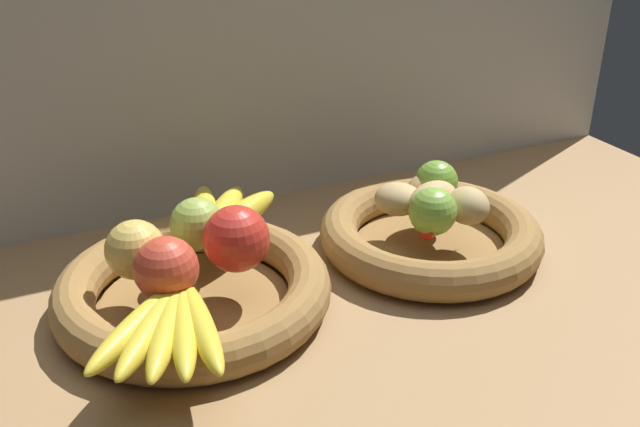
{
  "coord_description": "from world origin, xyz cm",
  "views": [
    {
      "loc": [
        -34.26,
        -70.11,
        49.06
      ],
      "look_at": [
        -0.67,
        2.46,
        9.23
      ],
      "focal_mm": 40.08,
      "sensor_mm": 36.0,
      "label": 1
    }
  ],
  "objects_px": {
    "apple_red_right": "(236,239)",
    "chili_pepper": "(452,218)",
    "potato_oblong": "(398,199)",
    "lime_near": "(433,211)",
    "apple_green_back": "(197,224)",
    "potato_back": "(427,187)",
    "potato_small": "(468,206)",
    "lime_far": "(436,182)",
    "apple_golden_left": "(135,250)",
    "apple_red_front": "(166,269)",
    "fruit_bowl_left": "(194,290)",
    "fruit_bowl_right": "(430,235)",
    "banana_bunch_front": "(169,324)",
    "potato_large": "(433,200)",
    "banana_bunch_back": "(222,215)"
  },
  "relations": [
    {
      "from": "apple_red_right",
      "to": "lime_far",
      "type": "bearing_deg",
      "value": 10.51
    },
    {
      "from": "apple_green_back",
      "to": "apple_red_right",
      "type": "xyz_separation_m",
      "value": [
        0.03,
        -0.07,
        0.01
      ]
    },
    {
      "from": "fruit_bowl_left",
      "to": "apple_green_back",
      "type": "xyz_separation_m",
      "value": [
        0.02,
        0.05,
        0.06
      ]
    },
    {
      "from": "fruit_bowl_right",
      "to": "apple_green_back",
      "type": "relative_size",
      "value": 4.54
    },
    {
      "from": "apple_green_back",
      "to": "apple_golden_left",
      "type": "distance_m",
      "value": 0.09
    },
    {
      "from": "potato_large",
      "to": "potato_back",
      "type": "height_order",
      "value": "potato_large"
    },
    {
      "from": "lime_far",
      "to": "chili_pepper",
      "type": "relative_size",
      "value": 0.53
    },
    {
      "from": "apple_golden_left",
      "to": "lime_near",
      "type": "relative_size",
      "value": 1.12
    },
    {
      "from": "potato_small",
      "to": "lime_far",
      "type": "height_order",
      "value": "lime_far"
    },
    {
      "from": "apple_red_front",
      "to": "fruit_bowl_left",
      "type": "bearing_deg",
      "value": 49.68
    },
    {
      "from": "potato_oblong",
      "to": "lime_near",
      "type": "bearing_deg",
      "value": -81.35
    },
    {
      "from": "potato_large",
      "to": "potato_back",
      "type": "relative_size",
      "value": 1.16
    },
    {
      "from": "potato_oblong",
      "to": "chili_pepper",
      "type": "xyz_separation_m",
      "value": [
        0.05,
        -0.06,
        -0.01
      ]
    },
    {
      "from": "fruit_bowl_left",
      "to": "potato_large",
      "type": "relative_size",
      "value": 4.01
    },
    {
      "from": "potato_back",
      "to": "lime_far",
      "type": "relative_size",
      "value": 1.18
    },
    {
      "from": "apple_red_right",
      "to": "potato_large",
      "type": "relative_size",
      "value": 0.96
    },
    {
      "from": "lime_far",
      "to": "lime_near",
      "type": "bearing_deg",
      "value": -125.84
    },
    {
      "from": "chili_pepper",
      "to": "potato_back",
      "type": "bearing_deg",
      "value": 61.81
    },
    {
      "from": "apple_green_back",
      "to": "potato_small",
      "type": "distance_m",
      "value": 0.36
    },
    {
      "from": "fruit_bowl_left",
      "to": "lime_far",
      "type": "distance_m",
      "value": 0.37
    },
    {
      "from": "apple_golden_left",
      "to": "lime_near",
      "type": "distance_m",
      "value": 0.37
    },
    {
      "from": "banana_bunch_back",
      "to": "potato_oblong",
      "type": "distance_m",
      "value": 0.24
    },
    {
      "from": "potato_back",
      "to": "chili_pepper",
      "type": "height_order",
      "value": "potato_back"
    },
    {
      "from": "potato_back",
      "to": "apple_green_back",
      "type": "bearing_deg",
      "value": 179.53
    },
    {
      "from": "apple_golden_left",
      "to": "potato_small",
      "type": "xyz_separation_m",
      "value": [
        0.43,
        -0.05,
        -0.01
      ]
    },
    {
      "from": "apple_red_front",
      "to": "potato_small",
      "type": "height_order",
      "value": "apple_red_front"
    },
    {
      "from": "chili_pepper",
      "to": "lime_near",
      "type": "bearing_deg",
      "value": 170.66
    },
    {
      "from": "fruit_bowl_right",
      "to": "potato_oblong",
      "type": "distance_m",
      "value": 0.07
    },
    {
      "from": "lime_near",
      "to": "fruit_bowl_left",
      "type": "bearing_deg",
      "value": 172.64
    },
    {
      "from": "potato_oblong",
      "to": "lime_near",
      "type": "distance_m",
      "value": 0.07
    },
    {
      "from": "apple_red_right",
      "to": "chili_pepper",
      "type": "distance_m",
      "value": 0.3
    },
    {
      "from": "apple_green_back",
      "to": "potato_back",
      "type": "distance_m",
      "value": 0.33
    },
    {
      "from": "apple_red_right",
      "to": "potato_small",
      "type": "bearing_deg",
      "value": -2.6
    },
    {
      "from": "potato_large",
      "to": "potato_small",
      "type": "bearing_deg",
      "value": -45.0
    },
    {
      "from": "banana_bunch_front",
      "to": "chili_pepper",
      "type": "relative_size",
      "value": 1.64
    },
    {
      "from": "apple_green_back",
      "to": "apple_red_front",
      "type": "xyz_separation_m",
      "value": [
        -0.06,
        -0.09,
        0.0
      ]
    },
    {
      "from": "fruit_bowl_right",
      "to": "apple_red_front",
      "type": "height_order",
      "value": "apple_red_front"
    },
    {
      "from": "fruit_bowl_right",
      "to": "apple_red_right",
      "type": "distance_m",
      "value": 0.29
    },
    {
      "from": "lime_near",
      "to": "apple_red_right",
      "type": "bearing_deg",
      "value": 175.26
    },
    {
      "from": "banana_bunch_back",
      "to": "potato_large",
      "type": "relative_size",
      "value": 2.03
    },
    {
      "from": "lime_near",
      "to": "apple_red_front",
      "type": "bearing_deg",
      "value": -179.13
    },
    {
      "from": "banana_bunch_front",
      "to": "potato_oblong",
      "type": "distance_m",
      "value": 0.38
    },
    {
      "from": "apple_red_right",
      "to": "lime_near",
      "type": "relative_size",
      "value": 1.27
    },
    {
      "from": "potato_large",
      "to": "banana_bunch_front",
      "type": "bearing_deg",
      "value": -163.32
    },
    {
      "from": "fruit_bowl_right",
      "to": "potato_large",
      "type": "xyz_separation_m",
      "value": [
        0.0,
        -0.0,
        0.05
      ]
    },
    {
      "from": "fruit_bowl_right",
      "to": "chili_pepper",
      "type": "relative_size",
      "value": 2.68
    },
    {
      "from": "apple_golden_left",
      "to": "apple_green_back",
      "type": "bearing_deg",
      "value": 22.58
    },
    {
      "from": "banana_bunch_front",
      "to": "potato_oblong",
      "type": "bearing_deg",
      "value": 22.41
    },
    {
      "from": "banana_bunch_front",
      "to": "apple_golden_left",
      "type": "bearing_deg",
      "value": 91.9
    },
    {
      "from": "apple_green_back",
      "to": "lime_near",
      "type": "height_order",
      "value": "apple_green_back"
    }
  ]
}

